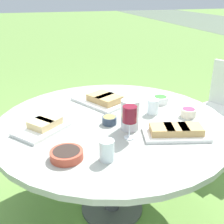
{
  "coord_description": "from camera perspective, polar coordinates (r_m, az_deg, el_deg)",
  "views": [
    {
      "loc": [
        1.55,
        -0.45,
        1.49
      ],
      "look_at": [
        0.0,
        0.0,
        0.78
      ],
      "focal_mm": 45.0,
      "sensor_mm": 36.0,
      "label": 1
    }
  ],
  "objects": [
    {
      "name": "platter_sandwich_side",
      "position": [
        1.64,
        12.87,
        -3.88
      ],
      "size": [
        0.27,
        0.4,
        0.06
      ],
      "color": "white",
      "rests_on": "dining_table"
    },
    {
      "name": "cup_water_far",
      "position": [
        1.89,
        8.33,
        1.06
      ],
      "size": [
        0.07,
        0.07,
        0.1
      ],
      "color": "silver",
      "rests_on": "dining_table"
    },
    {
      "name": "bowl_fries",
      "position": [
        1.74,
        -0.53,
        -1.6
      ],
      "size": [
        0.09,
        0.09,
        0.05
      ],
      "color": "#334256",
      "rests_on": "dining_table"
    },
    {
      "name": "bowl_olives",
      "position": [
        1.41,
        -9.21,
        -8.46
      ],
      "size": [
        0.16,
        0.16,
        0.04
      ],
      "color": "#B74733",
      "rests_on": "dining_table"
    },
    {
      "name": "cup_water_near",
      "position": [
        1.37,
        -1.06,
        -7.78
      ],
      "size": [
        0.07,
        0.07,
        0.11
      ],
      "color": "silver",
      "rests_on": "dining_table"
    },
    {
      "name": "platter_charcuterie",
      "position": [
        1.72,
        -13.83,
        -2.78
      ],
      "size": [
        0.35,
        0.36,
        0.06
      ],
      "color": "white",
      "rests_on": "dining_table"
    },
    {
      "name": "ground_plane",
      "position": [
        2.2,
        0.0,
        -18.89
      ],
      "size": [
        40.0,
        40.0,
        0.0
      ],
      "primitive_type": "plane",
      "color": "#668E42"
    },
    {
      "name": "chair_near_right",
      "position": [
        2.74,
        21.61,
        1.4
      ],
      "size": [
        0.56,
        0.55,
        0.89
      ],
      "color": "silver",
      "rests_on": "ground_plane"
    },
    {
      "name": "dining_table",
      "position": [
        1.83,
        0.0,
        -3.96
      ],
      "size": [
        1.48,
        1.48,
        0.72
      ],
      "color": "#4C4C51",
      "rests_on": "ground_plane"
    },
    {
      "name": "bowl_salad",
      "position": [
        2.09,
        9.8,
        2.54
      ],
      "size": [
        0.11,
        0.11,
        0.05
      ],
      "color": "white",
      "rests_on": "dining_table"
    },
    {
      "name": "water_pitcher",
      "position": [
        1.66,
        3.68,
        -0.54
      ],
      "size": [
        0.12,
        0.11,
        0.18
      ],
      "color": "silver",
      "rests_on": "dining_table"
    },
    {
      "name": "wine_glass",
      "position": [
        1.53,
        3.61,
        -0.65
      ],
      "size": [
        0.08,
        0.08,
        0.19
      ],
      "color": "silver",
      "rests_on": "dining_table"
    },
    {
      "name": "platter_bread_main",
      "position": [
        2.06,
        -1.93,
        2.54
      ],
      "size": [
        0.47,
        0.41,
        0.07
      ],
      "color": "white",
      "rests_on": "dining_table"
    },
    {
      "name": "bowl_dip_red",
      "position": [
        1.91,
        15.25,
        -0.02
      ],
      "size": [
        0.1,
        0.1,
        0.05
      ],
      "color": "beige",
      "rests_on": "dining_table"
    }
  ]
}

